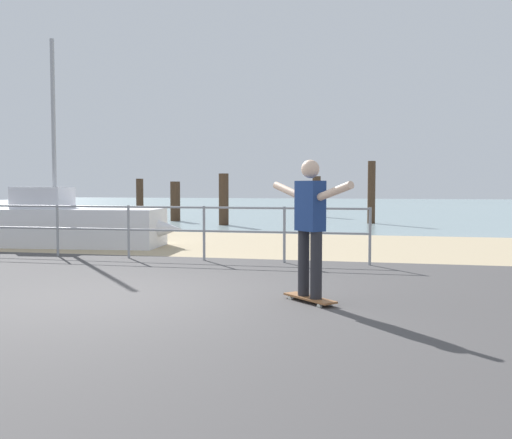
# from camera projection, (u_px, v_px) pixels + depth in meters

# --- Properties ---
(ground_plane) EXTENTS (24.00, 10.00, 0.04)m
(ground_plane) POSITION_uv_depth(u_px,v_px,m) (100.00, 314.00, 6.40)
(ground_plane) COLOR #474444
(ground_plane) RESTS_ON ground
(beach_strip) EXTENTS (24.00, 6.00, 0.04)m
(beach_strip) POSITION_uv_depth(u_px,v_px,m) (257.00, 244.00, 14.19)
(beach_strip) COLOR tan
(beach_strip) RESTS_ON ground
(sea_surface) EXTENTS (72.00, 50.00, 0.04)m
(sea_surface) POSITION_uv_depth(u_px,v_px,m) (342.00, 206.00, 41.46)
(sea_surface) COLOR #849EA3
(sea_surface) RESTS_ON ground
(railing_fence) EXTENTS (10.82, 0.05, 1.05)m
(railing_fence) POSITION_uv_depth(u_px,v_px,m) (92.00, 223.00, 11.41)
(railing_fence) COLOR gray
(railing_fence) RESTS_ON ground
(sailboat) EXTENTS (5.03, 1.81, 4.82)m
(sailboat) POSITION_uv_depth(u_px,v_px,m) (74.00, 225.00, 13.50)
(sailboat) COLOR silver
(sailboat) RESTS_ON ground
(skateboard) EXTENTS (0.71, 0.70, 0.08)m
(skateboard) POSITION_uv_depth(u_px,v_px,m) (310.00, 298.00, 6.97)
(skateboard) COLOR brown
(skateboard) RESTS_ON ground
(skateboarder) EXTENTS (1.10, 1.07, 1.65)m
(skateboarder) POSITION_uv_depth(u_px,v_px,m) (310.00, 220.00, 6.92)
(skateboarder) COLOR #26262B
(skateboarder) RESTS_ON skateboard
(groyne_post_0) EXTENTS (0.32, 0.32, 1.77)m
(groyne_post_0) POSITION_uv_depth(u_px,v_px,m) (140.00, 198.00, 26.26)
(groyne_post_0) COLOR #422D1E
(groyne_post_0) RESTS_ON ground
(groyne_post_1) EXTENTS (0.40, 0.40, 1.61)m
(groyne_post_1) POSITION_uv_depth(u_px,v_px,m) (175.00, 201.00, 23.39)
(groyne_post_1) COLOR #422D1E
(groyne_post_1) RESTS_ON ground
(groyne_post_2) EXTENTS (0.36, 0.36, 1.88)m
(groyne_post_2) POSITION_uv_depth(u_px,v_px,m) (224.00, 200.00, 20.91)
(groyne_post_2) COLOR #422D1E
(groyne_post_2) RESTS_ON ground
(groyne_post_3) EXTENTS (0.38, 0.38, 1.88)m
(groyne_post_3) POSITION_uv_depth(u_px,v_px,m) (316.00, 197.00, 26.64)
(groyne_post_3) COLOR #422D1E
(groyne_post_3) RESTS_ON ground
(groyne_post_4) EXTENTS (0.29, 0.29, 2.37)m
(groyne_post_4) POSITION_uv_depth(u_px,v_px,m) (371.00, 193.00, 21.79)
(groyne_post_4) COLOR #422D1E
(groyne_post_4) RESTS_ON ground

